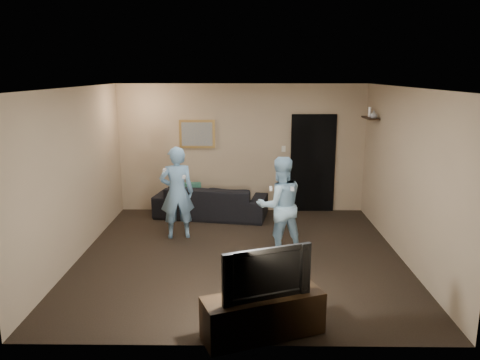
{
  "coord_description": "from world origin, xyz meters",
  "views": [
    {
      "loc": [
        0.09,
        -6.91,
        2.81
      ],
      "look_at": [
        -0.01,
        0.3,
        1.15
      ],
      "focal_mm": 35.0,
      "sensor_mm": 36.0,
      "label": 1
    }
  ],
  "objects_px": {
    "television": "(264,270)",
    "wii_player_right": "(280,206)",
    "sofa": "(211,201)",
    "wii_player_left": "(177,193)",
    "tv_console": "(263,315)"
  },
  "relations": [
    {
      "from": "wii_player_left",
      "to": "wii_player_right",
      "type": "distance_m",
      "value": 1.85
    },
    {
      "from": "sofa",
      "to": "tv_console",
      "type": "distance_m",
      "value": 4.42
    },
    {
      "from": "sofa",
      "to": "television",
      "type": "height_order",
      "value": "television"
    },
    {
      "from": "tv_console",
      "to": "wii_player_left",
      "type": "distance_m",
      "value": 3.47
    },
    {
      "from": "sofa",
      "to": "tv_console",
      "type": "bearing_deg",
      "value": 111.19
    },
    {
      "from": "wii_player_right",
      "to": "tv_console",
      "type": "bearing_deg",
      "value": -98.04
    },
    {
      "from": "wii_player_right",
      "to": "sofa",
      "type": "bearing_deg",
      "value": 123.03
    },
    {
      "from": "sofa",
      "to": "wii_player_left",
      "type": "height_order",
      "value": "wii_player_left"
    },
    {
      "from": "television",
      "to": "wii_player_right",
      "type": "bearing_deg",
      "value": 60.67
    },
    {
      "from": "television",
      "to": "wii_player_right",
      "type": "distance_m",
      "value": 2.47
    },
    {
      "from": "sofa",
      "to": "wii_player_left",
      "type": "xyz_separation_m",
      "value": [
        -0.49,
        -1.19,
        0.48
      ]
    },
    {
      "from": "television",
      "to": "wii_player_left",
      "type": "distance_m",
      "value": 3.43
    },
    {
      "from": "television",
      "to": "tv_console",
      "type": "bearing_deg",
      "value": 158.71
    },
    {
      "from": "tv_console",
      "to": "wii_player_right",
      "type": "relative_size",
      "value": 0.85
    },
    {
      "from": "tv_console",
      "to": "television",
      "type": "xyz_separation_m",
      "value": [
        0.0,
        0.0,
        0.52
      ]
    }
  ]
}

